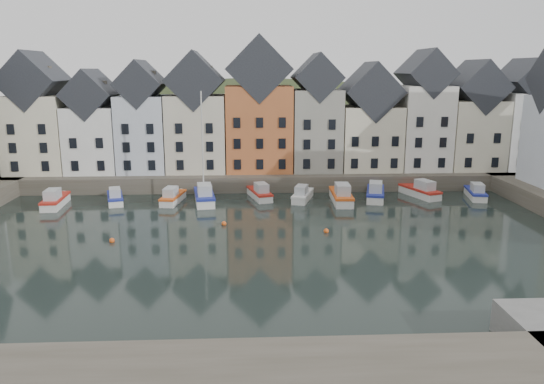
{
  "coord_description": "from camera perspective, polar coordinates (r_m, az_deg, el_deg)",
  "views": [
    {
      "loc": [
        -1.59,
        -43.74,
        15.38
      ],
      "look_at": [
        0.79,
        6.0,
        3.85
      ],
      "focal_mm": 35.0,
      "sensor_mm": 36.0,
      "label": 1
    }
  ],
  "objects": [
    {
      "name": "ground",
      "position": [
        46.39,
        -0.62,
        -6.33
      ],
      "size": [
        260.0,
        260.0,
        0.0
      ],
      "primitive_type": "plane",
      "color": "black",
      "rests_on": "ground"
    },
    {
      "name": "far_quay",
      "position": [
        75.14,
        -1.48,
        2.0
      ],
      "size": [
        90.0,
        16.0,
        2.0
      ],
      "primitive_type": "cube",
      "color": "#474236",
      "rests_on": "ground"
    },
    {
      "name": "hillside",
      "position": [
        105.18,
        -1.73,
        -5.46
      ],
      "size": [
        153.6,
        70.4,
        64.0
      ],
      "color": "#29361B",
      "rests_on": "ground"
    },
    {
      "name": "far_terrace",
      "position": [
        72.19,
        1.1,
        7.86
      ],
      "size": [
        72.37,
        8.16,
        17.78
      ],
      "color": "beige",
      "rests_on": "far_quay"
    },
    {
      "name": "mooring_buoys",
      "position": [
        51.44,
        -5.32,
        -4.25
      ],
      "size": [
        20.5,
        5.5,
        0.5
      ],
      "color": "#D95319",
      "rests_on": "ground"
    },
    {
      "name": "boat_a",
      "position": [
        65.77,
        -22.31,
        -0.86
      ],
      "size": [
        2.29,
        6.26,
        2.36
      ],
      "rotation": [
        0.0,
        0.0,
        0.06
      ],
      "color": "silver",
      "rests_on": "ground"
    },
    {
      "name": "boat_b",
      "position": [
        65.2,
        -16.53,
        -0.6
      ],
      "size": [
        3.08,
        5.71,
        2.09
      ],
      "rotation": [
        0.0,
        0.0,
        0.27
      ],
      "color": "silver",
      "rests_on": "ground"
    },
    {
      "name": "boat_c",
      "position": [
        63.72,
        -10.65,
        -0.56
      ],
      "size": [
        2.63,
        5.87,
        2.17
      ],
      "rotation": [
        0.0,
        0.0,
        -0.16
      ],
      "color": "silver",
      "rests_on": "ground"
    },
    {
      "name": "boat_d",
      "position": [
        62.97,
        -7.29,
        -0.41
      ],
      "size": [
        3.06,
        7.15,
        13.23
      ],
      "rotation": [
        0.0,
        0.0,
        0.13
      ],
      "color": "silver",
      "rests_on": "ground"
    },
    {
      "name": "boat_e",
      "position": [
        64.6,
        -1.31,
        -0.14
      ],
      "size": [
        3.21,
        6.1,
        2.24
      ],
      "rotation": [
        0.0,
        0.0,
        0.25
      ],
      "color": "silver",
      "rests_on": "ground"
    },
    {
      "name": "boat_f",
      "position": [
        63.82,
        3.29,
        -0.35
      ],
      "size": [
        3.31,
        5.82,
        2.14
      ],
      "rotation": [
        0.0,
        0.0,
        -0.3
      ],
      "color": "silver",
      "rests_on": "ground"
    },
    {
      "name": "boat_g",
      "position": [
        63.19,
        7.47,
        -0.43
      ],
      "size": [
        2.4,
        6.98,
        2.65
      ],
      "rotation": [
        0.0,
        0.0,
        -0.04
      ],
      "color": "silver",
      "rests_on": "ground"
    },
    {
      "name": "boat_h",
      "position": [
        65.42,
        11.06,
        -0.14
      ],
      "size": [
        3.57,
        6.84,
        2.51
      ],
      "rotation": [
        0.0,
        0.0,
        -0.25
      ],
      "color": "silver",
      "rests_on": "ground"
    },
    {
      "name": "boat_i",
      "position": [
        68.08,
        15.69,
        0.1
      ],
      "size": [
        3.95,
        6.58,
        2.41
      ],
      "rotation": [
        0.0,
        0.0,
        0.34
      ],
      "color": "silver",
      "rests_on": "ground"
    },
    {
      "name": "boat_j",
      "position": [
        69.49,
        21.07,
        -0.1
      ],
      "size": [
        2.82,
        5.85,
        2.16
      ],
      "rotation": [
        0.0,
        0.0,
        -0.2
      ],
      "color": "silver",
      "rests_on": "ground"
    }
  ]
}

